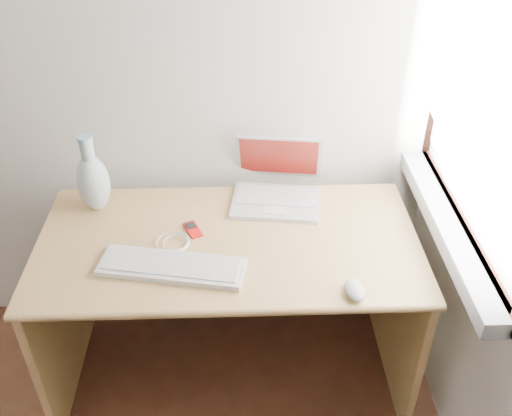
{
  "coord_description": "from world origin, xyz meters",
  "views": [
    {
      "loc": [
        0.99,
        -0.22,
        1.98
      ],
      "look_at": [
        1.04,
        1.35,
        0.84
      ],
      "focal_mm": 40.0,
      "sensor_mm": 36.0,
      "label": 1
    }
  ],
  "objects_px": {
    "external_keyboard": "(172,267)",
    "vase": "(93,180)",
    "laptop": "(275,186)",
    "desk": "(230,268)"
  },
  "relations": [
    {
      "from": "external_keyboard",
      "to": "vase",
      "type": "distance_m",
      "value": 0.49
    },
    {
      "from": "laptop",
      "to": "vase",
      "type": "relative_size",
      "value": 1.17
    },
    {
      "from": "external_keyboard",
      "to": "vase",
      "type": "height_order",
      "value": "vase"
    },
    {
      "from": "desk",
      "to": "laptop",
      "type": "distance_m",
      "value": 0.36
    },
    {
      "from": "laptop",
      "to": "vase",
      "type": "distance_m",
      "value": 0.68
    },
    {
      "from": "laptop",
      "to": "desk",
      "type": "bearing_deg",
      "value": -127.76
    },
    {
      "from": "laptop",
      "to": "vase",
      "type": "xyz_separation_m",
      "value": [
        -0.67,
        -0.05,
        0.07
      ]
    },
    {
      "from": "laptop",
      "to": "external_keyboard",
      "type": "xyz_separation_m",
      "value": [
        -0.36,
        -0.41,
        -0.04
      ]
    },
    {
      "from": "laptop",
      "to": "external_keyboard",
      "type": "relative_size",
      "value": 0.72
    },
    {
      "from": "desk",
      "to": "external_keyboard",
      "type": "distance_m",
      "value": 0.36
    }
  ]
}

